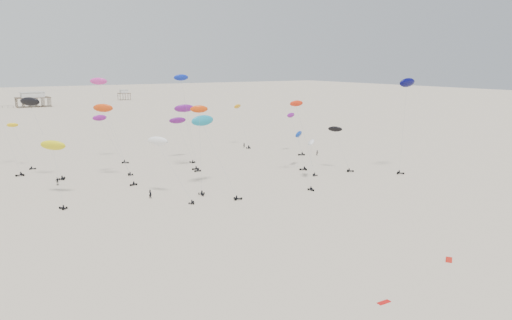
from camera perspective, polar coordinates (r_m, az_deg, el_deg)
ground_plane at (r=216.62m, az=-15.84°, el=3.03°), size 900.00×900.00×0.00m
pavilion_main at (r=360.67m, az=-24.14°, el=6.22°), size 21.00×13.00×9.80m
pavilion_small at (r=405.12m, az=-14.84°, el=7.14°), size 9.00×7.00×8.00m
rig_0 at (r=122.48m, az=6.33°, el=1.07°), size 9.73×12.55×13.85m
rig_1 at (r=132.92m, az=-16.42°, el=2.69°), size 8.51×5.28×16.04m
rig_3 at (r=111.44m, az=-6.42°, el=2.68°), size 4.70×6.82×19.55m
rig_4 at (r=151.92m, az=-17.06°, el=7.08°), size 8.34×10.47×24.79m
rig_5 at (r=128.79m, az=5.16°, el=4.43°), size 5.54×6.60×19.45m
rig_6 at (r=136.50m, az=16.80°, el=7.24°), size 7.10×4.54×25.11m
rig_7 at (r=136.46m, az=9.50°, el=2.21°), size 4.28×8.21×12.08m
rig_8 at (r=151.79m, az=-8.78°, el=3.99°), size 5.44×11.32×13.97m
rig_9 at (r=160.43m, az=4.48°, el=3.41°), size 3.96×9.06×13.24m
rig_10 at (r=138.11m, az=5.04°, el=1.96°), size 4.87×7.36×10.36m
rig_11 at (r=151.70m, az=-25.34°, el=1.87°), size 6.04×7.70×12.94m
rig_12 at (r=133.99m, az=-8.06°, el=6.46°), size 5.49×5.64×25.91m
rig_13 at (r=126.61m, az=-16.58°, el=4.41°), size 7.24×12.71×19.91m
rig_14 at (r=115.07m, az=-5.76°, el=3.67°), size 6.03×16.84×20.20m
rig_15 at (r=114.83m, az=-22.12°, el=1.04°), size 6.09×14.98×14.67m
rig_16 at (r=108.72m, az=-10.67°, el=1.26°), size 6.57×13.08×14.80m
rig_17 at (r=136.08m, az=-8.04°, el=5.01°), size 5.86×4.58×18.09m
rig_18 at (r=172.98m, az=-1.62°, el=4.30°), size 4.09×11.21×15.15m
rig_19 at (r=132.86m, az=-23.83°, el=4.59°), size 9.47×6.56×20.82m
spectator_0 at (r=110.33m, az=-11.97°, el=-4.29°), size 0.92×1.00×2.27m
spectator_1 at (r=158.42m, az=7.01°, el=0.53°), size 1.02×0.70×1.90m
spectator_2 at (r=128.36m, az=-21.73°, el=-2.68°), size 1.46×1.20×2.17m
spectator_3 at (r=171.86m, az=-1.37°, el=1.44°), size 0.74×0.53×1.94m
grounded_kite_a at (r=80.72m, az=21.18°, el=-10.61°), size 2.31×2.03×0.08m
grounded_kite_b at (r=65.21m, az=14.41°, el=-15.50°), size 1.80×0.71×0.07m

